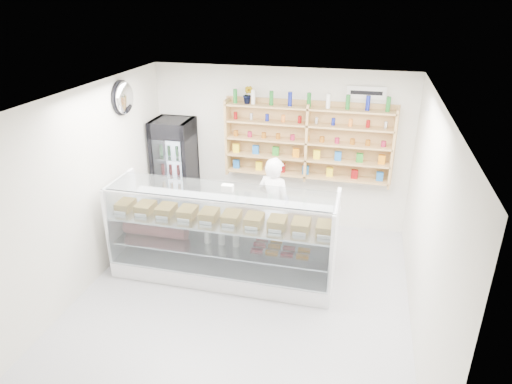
# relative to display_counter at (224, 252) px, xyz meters

# --- Properties ---
(room) EXTENTS (5.00, 5.00, 5.00)m
(room) POSITION_rel_display_counter_xyz_m (0.43, -0.51, 1.02)
(room) COLOR #A7A7AC
(room) RESTS_ON ground
(display_counter) EXTENTS (3.26, 0.97, 1.42)m
(display_counter) POSITION_rel_display_counter_xyz_m (0.00, 0.00, 0.00)
(display_counter) COLOR white
(display_counter) RESTS_ON floor
(shop_worker) EXTENTS (0.69, 0.57, 1.62)m
(shop_worker) POSITION_rel_display_counter_xyz_m (0.57, 0.87, 0.43)
(shop_worker) COLOR white
(shop_worker) RESTS_ON floor
(drinks_cooler) EXTENTS (0.69, 0.67, 1.89)m
(drinks_cooler) POSITION_rel_display_counter_xyz_m (-1.42, 1.62, 0.57)
(drinks_cooler) COLOR black
(drinks_cooler) RESTS_ON floor
(wall_shelving) EXTENTS (2.84, 0.28, 1.33)m
(wall_shelving) POSITION_rel_display_counter_xyz_m (0.93, 1.83, 1.21)
(wall_shelving) COLOR tan
(wall_shelving) RESTS_ON back_wall
(potted_plant) EXTENTS (0.19, 0.16, 0.31)m
(potted_plant) POSITION_rel_display_counter_xyz_m (-0.09, 1.83, 1.97)
(potted_plant) COLOR #1E6626
(potted_plant) RESTS_ON wall_shelving
(security_mirror) EXTENTS (0.15, 0.50, 0.50)m
(security_mirror) POSITION_rel_display_counter_xyz_m (-1.74, 0.69, 2.07)
(security_mirror) COLOR silver
(security_mirror) RESTS_ON left_wall
(wall_sign) EXTENTS (0.62, 0.03, 0.20)m
(wall_sign) POSITION_rel_display_counter_xyz_m (1.83, 1.96, 2.07)
(wall_sign) COLOR white
(wall_sign) RESTS_ON back_wall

